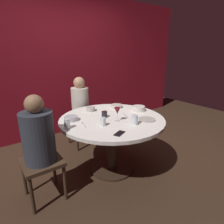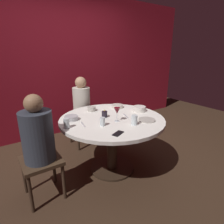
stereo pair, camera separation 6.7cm
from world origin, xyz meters
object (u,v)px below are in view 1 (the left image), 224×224
(bowl_sauce_side, at_px, (139,109))
(bowl_salad_center, at_px, (91,109))
(wine_glass, at_px, (117,111))
(cell_phone, at_px, (119,133))
(bowl_serving_large, at_px, (71,118))
(cup_near_candle, at_px, (103,122))
(dinner_plate, at_px, (147,120))
(seated_diner_left, at_px, (39,138))
(cup_by_right_diner, at_px, (135,120))
(bowl_small_white, at_px, (116,106))
(dining_table, at_px, (112,129))
(seated_diner_back, at_px, (80,105))
(cup_by_left_diner, at_px, (67,124))
(candle_holder, at_px, (104,114))

(bowl_sauce_side, bearing_deg, bowl_salad_center, 144.13)
(wine_glass, bearing_deg, cell_phone, -123.77)
(cell_phone, bearing_deg, bowl_serving_large, -4.47)
(wine_glass, xyz_separation_m, cup_near_candle, (-0.22, -0.02, -0.08))
(dinner_plate, bearing_deg, wine_glass, 150.60)
(seated_diner_left, xyz_separation_m, cup_by_right_diner, (1.00, -0.34, 0.08))
(seated_diner_left, distance_m, cup_near_candle, 0.70)
(dinner_plate, relative_size, bowl_small_white, 1.22)
(wine_glass, bearing_deg, seated_diner_left, 171.46)
(dining_table, distance_m, wine_glass, 0.31)
(wine_glass, relative_size, cup_by_right_diner, 1.52)
(bowl_small_white, bearing_deg, seated_diner_back, 120.07)
(bowl_small_white, height_order, cup_by_right_diner, cup_by_right_diner)
(wine_glass, xyz_separation_m, bowl_serving_large, (-0.44, 0.36, -0.10))
(dinner_plate, bearing_deg, bowl_salad_center, 117.48)
(bowl_serving_large, relative_size, cup_by_right_diner, 1.45)
(wine_glass, relative_size, cup_near_candle, 1.76)
(cell_phone, relative_size, cup_by_left_diner, 1.25)
(wine_glass, distance_m, cup_near_candle, 0.23)
(candle_holder, bearing_deg, cup_by_right_diner, -70.74)
(wine_glass, relative_size, bowl_small_white, 1.02)
(dining_table, xyz_separation_m, wine_glass, (-0.02, -0.14, 0.28))
(dinner_plate, distance_m, cell_phone, 0.54)
(bowl_sauce_side, bearing_deg, cup_by_left_diner, -179.83)
(seated_diner_left, height_order, bowl_salad_center, seated_diner_left)
(dinner_plate, xyz_separation_m, cup_near_candle, (-0.54, 0.16, 0.04))
(wine_glass, bearing_deg, seated_diner_back, 88.97)
(bowl_sauce_side, bearing_deg, cell_phone, -147.20)
(wine_glass, bearing_deg, bowl_serving_large, 141.03)
(dining_table, distance_m, bowl_sauce_side, 0.52)
(bowl_salad_center, distance_m, cup_near_candle, 0.59)
(candle_holder, xyz_separation_m, cup_near_candle, (-0.17, -0.23, 0.01))
(dining_table, relative_size, cup_near_candle, 13.42)
(seated_diner_back, bearing_deg, cup_by_left_diner, -34.17)
(seated_diner_left, distance_m, cup_by_right_diner, 1.06)
(seated_diner_left, relative_size, cup_near_candle, 11.81)
(seated_diner_left, height_order, seated_diner_back, same)
(bowl_small_white, relative_size, cup_by_right_diner, 1.50)
(bowl_salad_center, bearing_deg, wine_glass, -84.07)
(cell_phone, relative_size, cup_by_right_diner, 1.21)
(wine_glass, bearing_deg, bowl_small_white, 53.82)
(bowl_salad_center, relative_size, bowl_sauce_side, 0.70)
(seated_diner_back, bearing_deg, bowl_sauce_side, 28.37)
(wine_glass, distance_m, dinner_plate, 0.39)
(bowl_small_white, bearing_deg, wine_glass, -126.18)
(dining_table, xyz_separation_m, cup_by_left_diner, (-0.60, 0.01, 0.21))
(bowl_sauce_side, bearing_deg, dinner_plate, -117.71)
(cup_near_candle, xyz_separation_m, cup_by_left_diner, (-0.37, 0.17, 0.01))
(dining_table, height_order, dinner_plate, dinner_plate)
(bowl_sauce_side, relative_size, cup_near_candle, 1.78)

